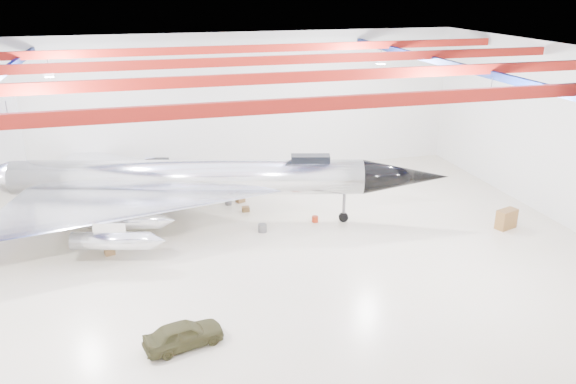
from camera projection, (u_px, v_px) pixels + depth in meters
name	position (u px, v px, depth m)	size (l,w,h in m)	color
floor	(251.00, 256.00, 31.69)	(40.00, 40.00, 0.00)	beige
wall_back	(210.00, 106.00, 43.31)	(40.00, 40.00, 0.00)	silver
wall_right	(566.00, 137.00, 34.67)	(30.00, 30.00, 0.00)	silver
ceiling	(246.00, 57.00, 27.82)	(40.00, 40.00, 0.00)	#0A0F38
ceiling_structure	(246.00, 71.00, 28.06)	(39.50, 29.50, 1.08)	maroon
jet_aircraft	(188.00, 182.00, 35.17)	(30.07, 21.34, 8.34)	silver
jeep	(184.00, 334.00, 23.65)	(1.36, 3.37, 1.15)	#3C3A1E
desk	(506.00, 219.00, 35.03)	(1.35, 0.67, 1.24)	brown
crate_ply	(110.00, 251.00, 31.75)	(0.54, 0.43, 0.38)	olive
engine_drum	(262.00, 228.00, 34.64)	(0.54, 0.54, 0.49)	#59595B
parts_bin	(240.00, 199.00, 39.33)	(0.56, 0.45, 0.39)	olive
crate_small	(98.00, 224.00, 35.60)	(0.33, 0.27, 0.23)	#59595B
tool_chest	(315.00, 219.00, 36.08)	(0.42, 0.42, 0.38)	#A92B10
oil_barrel	(246.00, 209.00, 37.72)	(0.49, 0.39, 0.34)	olive
spares_box	(228.00, 202.00, 38.86)	(0.46, 0.46, 0.41)	#59595B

